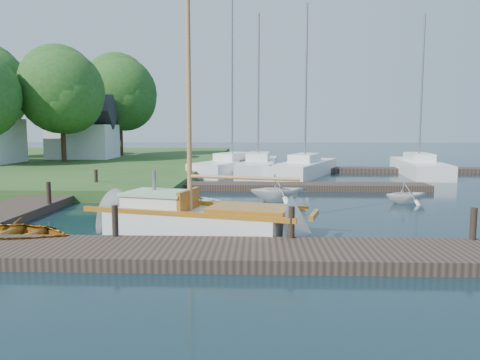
{
  "coord_description": "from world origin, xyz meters",
  "views": [
    {
      "loc": [
        0.66,
        -16.62,
        3.08
      ],
      "look_at": [
        0.0,
        0.0,
        1.2
      ],
      "focal_mm": 35.0,
      "sensor_mm": 36.0,
      "label": 1
    }
  ],
  "objects_px": {
    "tender_b": "(279,187)",
    "marina_boat_2": "(305,167)",
    "marina_boat_0": "(232,165)",
    "mooring_post_3": "(473,224)",
    "tree_3": "(62,90)",
    "dinghy": "(8,230)",
    "tender_a": "(182,198)",
    "mooring_post_2": "(292,222)",
    "sailboat": "(202,222)",
    "mooring_post_4": "(49,193)",
    "marina_boat_1": "(258,165)",
    "house_c": "(83,133)",
    "mooring_post_1": "(115,221)",
    "mooring_post_5": "(96,178)",
    "marina_boat_4": "(419,166)",
    "tender_d": "(407,191)",
    "tree_7": "(120,93)"
  },
  "relations": [
    {
      "from": "mooring_post_4",
      "to": "marina_boat_0",
      "type": "xyz_separation_m",
      "value": [
        5.92,
        14.31,
        -0.12
      ]
    },
    {
      "from": "mooring_post_2",
      "to": "mooring_post_3",
      "type": "relative_size",
      "value": 1.0
    },
    {
      "from": "mooring_post_3",
      "to": "sailboat",
      "type": "distance_m",
      "value": 7.16
    },
    {
      "from": "mooring_post_4",
      "to": "mooring_post_3",
      "type": "bearing_deg",
      "value": -21.04
    },
    {
      "from": "mooring_post_1",
      "to": "mooring_post_3",
      "type": "distance_m",
      "value": 9.0
    },
    {
      "from": "mooring_post_4",
      "to": "marina_boat_1",
      "type": "relative_size",
      "value": 0.08
    },
    {
      "from": "mooring_post_3",
      "to": "marina_boat_0",
      "type": "xyz_separation_m",
      "value": [
        -7.08,
        19.31,
        -0.12
      ]
    },
    {
      "from": "tender_b",
      "to": "marina_boat_4",
      "type": "xyz_separation_m",
      "value": [
        9.64,
        11.61,
        -0.06
      ]
    },
    {
      "from": "tender_a",
      "to": "marina_boat_2",
      "type": "bearing_deg",
      "value": -17.42
    },
    {
      "from": "mooring_post_4",
      "to": "dinghy",
      "type": "relative_size",
      "value": 0.22
    },
    {
      "from": "mooring_post_2",
      "to": "marina_boat_0",
      "type": "relative_size",
      "value": 0.07
    },
    {
      "from": "marina_boat_2",
      "to": "house_c",
      "type": "distance_m",
      "value": 19.78
    },
    {
      "from": "sailboat",
      "to": "marina_boat_0",
      "type": "bearing_deg",
      "value": 105.28
    },
    {
      "from": "mooring_post_4",
      "to": "marina_boat_1",
      "type": "height_order",
      "value": "marina_boat_1"
    },
    {
      "from": "dinghy",
      "to": "tree_3",
      "type": "xyz_separation_m",
      "value": [
        -8.03,
        22.75,
        5.43
      ]
    },
    {
      "from": "marina_boat_1",
      "to": "house_c",
      "type": "bearing_deg",
      "value": 67.33
    },
    {
      "from": "mooring_post_5",
      "to": "house_c",
      "type": "distance_m",
      "value": 18.48
    },
    {
      "from": "mooring_post_5",
      "to": "sailboat",
      "type": "height_order",
      "value": "sailboat"
    },
    {
      "from": "tender_b",
      "to": "house_c",
      "type": "xyz_separation_m",
      "value": [
        -15.5,
        19.28,
        1.96
      ]
    },
    {
      "from": "tender_b",
      "to": "marina_boat_2",
      "type": "height_order",
      "value": "marina_boat_2"
    },
    {
      "from": "marina_boat_0",
      "to": "tender_d",
      "type": "bearing_deg",
      "value": -122.8
    },
    {
      "from": "sailboat",
      "to": "tender_d",
      "type": "distance_m",
      "value": 9.71
    },
    {
      "from": "mooring_post_1",
      "to": "tender_a",
      "type": "distance_m",
      "value": 6.29
    },
    {
      "from": "tree_3",
      "to": "tender_a",
      "type": "bearing_deg",
      "value": -55.15
    },
    {
      "from": "tree_7",
      "to": "tender_a",
      "type": "bearing_deg",
      "value": -68.63
    },
    {
      "from": "mooring_post_4",
      "to": "marina_boat_4",
      "type": "xyz_separation_m",
      "value": [
        18.14,
        14.33,
        -0.14
      ]
    },
    {
      "from": "mooring_post_3",
      "to": "tree_3",
      "type": "distance_m",
      "value": 30.94
    },
    {
      "from": "mooring_post_5",
      "to": "marina_boat_2",
      "type": "xyz_separation_m",
      "value": [
        10.62,
        8.24,
        -0.13
      ]
    },
    {
      "from": "tender_a",
      "to": "marina_boat_1",
      "type": "bearing_deg",
      "value": -3.53
    },
    {
      "from": "mooring_post_2",
      "to": "sailboat",
      "type": "xyz_separation_m",
      "value": [
        -2.47,
        1.62,
        -0.36
      ]
    },
    {
      "from": "mooring_post_3",
      "to": "house_c",
      "type": "bearing_deg",
      "value": 126.53
    },
    {
      "from": "tender_d",
      "to": "tree_7",
      "type": "distance_m",
      "value": 30.59
    },
    {
      "from": "marina_boat_0",
      "to": "mooring_post_3",
      "type": "bearing_deg",
      "value": -136.19
    },
    {
      "from": "mooring_post_3",
      "to": "marina_boat_0",
      "type": "relative_size",
      "value": 0.07
    },
    {
      "from": "mooring_post_3",
      "to": "marina_boat_2",
      "type": "relative_size",
      "value": 0.07
    },
    {
      "from": "tender_b",
      "to": "tree_7",
      "type": "xyz_separation_m",
      "value": [
        -13.5,
        23.33,
        5.58
      ]
    },
    {
      "from": "marina_boat_2",
      "to": "house_c",
      "type": "relative_size",
      "value": 2.02
    },
    {
      "from": "mooring_post_4",
      "to": "tender_b",
      "type": "bearing_deg",
      "value": 17.75
    },
    {
      "from": "tender_a",
      "to": "marina_boat_2",
      "type": "distance_m",
      "value": 13.38
    },
    {
      "from": "marina_boat_1",
      "to": "marina_boat_0",
      "type": "bearing_deg",
      "value": 104.59
    },
    {
      "from": "dinghy",
      "to": "marina_boat_1",
      "type": "distance_m",
      "value": 20.43
    },
    {
      "from": "marina_boat_1",
      "to": "house_c",
      "type": "distance_m",
      "value": 16.51
    },
    {
      "from": "mooring_post_4",
      "to": "marina_boat_0",
      "type": "distance_m",
      "value": 15.49
    },
    {
      "from": "marina_boat_1",
      "to": "house_c",
      "type": "relative_size",
      "value": 1.98
    },
    {
      "from": "mooring_post_5",
      "to": "tree_3",
      "type": "xyz_separation_m",
      "value": [
        -7.0,
        13.05,
        5.11
      ]
    },
    {
      "from": "mooring_post_2",
      "to": "house_c",
      "type": "xyz_separation_m",
      "value": [
        -15.5,
        27.0,
        1.88
      ]
    },
    {
      "from": "marina_boat_0",
      "to": "marina_boat_2",
      "type": "bearing_deg",
      "value": -79.24
    },
    {
      "from": "mooring_post_3",
      "to": "tender_d",
      "type": "distance_m",
      "value": 7.58
    },
    {
      "from": "dinghy",
      "to": "mooring_post_5",
      "type": "bearing_deg",
      "value": 19.27
    },
    {
      "from": "sailboat",
      "to": "dinghy",
      "type": "height_order",
      "value": "sailboat"
    }
  ]
}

